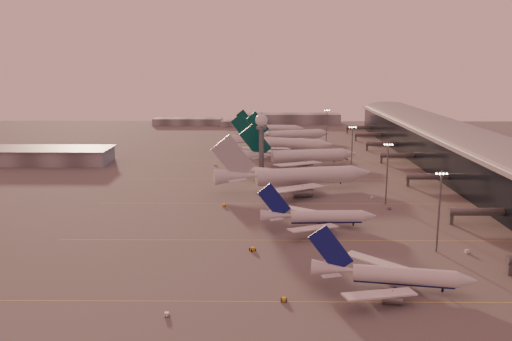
{
  "coord_description": "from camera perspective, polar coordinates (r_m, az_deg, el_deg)",
  "views": [
    {
      "loc": [
        5.03,
        -155.88,
        57.14
      ],
      "look_at": [
        2.64,
        77.81,
        8.88
      ],
      "focal_mm": 38.0,
      "sensor_mm": 36.0,
      "label": 1
    }
  ],
  "objects": [
    {
      "name": "gsv_tug_mid",
      "position": [
        165.87,
        -0.38,
        -8.28
      ],
      "size": [
        3.68,
        4.29,
        1.05
      ],
      "color": "gold",
      "rests_on": "ground"
    },
    {
      "name": "mast_d",
      "position": [
        361.08,
        7.44,
        4.67
      ],
      "size": [
        3.6,
        0.56,
        25.0
      ],
      "color": "#55585C",
      "rests_on": "ground"
    },
    {
      "name": "gsv_catering_a",
      "position": [
        175.32,
        21.42,
        -7.46
      ],
      "size": [
        5.32,
        2.84,
        4.21
      ],
      "color": "silver",
      "rests_on": "ground"
    },
    {
      "name": "radar_tower",
      "position": [
        278.24,
        0.58,
        4.19
      ],
      "size": [
        6.4,
        6.4,
        31.1
      ],
      "color": "#55585C",
      "rests_on": "ground"
    },
    {
      "name": "gsv_truck_c",
      "position": [
        214.26,
        -3.32,
        -3.49
      ],
      "size": [
        4.69,
        5.9,
        2.29
      ],
      "color": "gold",
      "rests_on": "ground"
    },
    {
      "name": "gsv_truck_d",
      "position": [
        297.21,
        -4.32,
        0.79
      ],
      "size": [
        2.43,
        6.02,
        2.4
      ],
      "color": "silver",
      "rests_on": "ground"
    },
    {
      "name": "gsv_truck_a",
      "position": [
        127.88,
        -9.2,
        -14.52
      ],
      "size": [
        5.01,
        1.99,
        2.01
      ],
      "color": "silver",
      "rests_on": "ground"
    },
    {
      "name": "narrowbody_mid",
      "position": [
        188.02,
        6.57,
        -5.07
      ],
      "size": [
        41.05,
        32.73,
        16.03
      ],
      "color": "silver",
      "rests_on": "ground"
    },
    {
      "name": "greentail_d",
      "position": [
        420.03,
        1.54,
        4.31
      ],
      "size": [
        52.47,
        42.28,
        19.05
      ],
      "color": "silver",
      "rests_on": "ground"
    },
    {
      "name": "greentail_c",
      "position": [
        378.9,
        3.56,
        3.58
      ],
      "size": [
        60.06,
        47.79,
        22.49
      ],
      "color": "silver",
      "rests_on": "ground"
    },
    {
      "name": "mast_c",
      "position": [
        273.13,
        10.06,
        2.34
      ],
      "size": [
        3.6,
        0.56,
        25.0
      ],
      "color": "#55585C",
      "rests_on": "ground"
    },
    {
      "name": "terminal",
      "position": [
        288.95,
        21.44,
        1.57
      ],
      "size": [
        57.0,
        362.0,
        23.04
      ],
      "color": "black",
      "rests_on": "ground"
    },
    {
      "name": "mast_a",
      "position": [
        170.26,
        18.73,
        -3.73
      ],
      "size": [
        3.6,
        0.56,
        25.0
      ],
      "color": "#55585C",
      "rests_on": "ground"
    },
    {
      "name": "greentail_a",
      "position": [
        294.51,
        4.68,
        1.27
      ],
      "size": [
        64.6,
        51.7,
        23.68
      ],
      "color": "silver",
      "rests_on": "ground"
    },
    {
      "name": "gsv_catering_b",
      "position": [
        230.44,
        12.14,
        -2.46
      ],
      "size": [
        4.97,
        2.78,
        3.87
      ],
      "color": "silver",
      "rests_on": "ground"
    },
    {
      "name": "mast_b",
      "position": [
        221.02,
        13.64,
        0.01
      ],
      "size": [
        3.6,
        0.56,
        25.0
      ],
      "color": "#55585C",
      "rests_on": "ground"
    },
    {
      "name": "widebody_white",
      "position": [
        241.41,
        4.12,
        -0.97
      ],
      "size": [
        71.95,
        57.06,
        25.64
      ],
      "color": "silver",
      "rests_on": "ground"
    },
    {
      "name": "narrowbody_near",
      "position": [
        142.47,
        14.09,
        -10.91
      ],
      "size": [
        41.17,
        32.58,
        16.2
      ],
      "color": "silver",
      "rests_on": "ground"
    },
    {
      "name": "gsv_tug_near",
      "position": [
        133.68,
        2.94,
        -13.42
      ],
      "size": [
        2.12,
        3.4,
        0.95
      ],
      "color": "gold",
      "rests_on": "ground"
    },
    {
      "name": "distant_horizon",
      "position": [
        483.97,
        0.3,
        5.35
      ],
      "size": [
        165.0,
        37.5,
        9.0
      ],
      "color": "#5A5C61",
      "rests_on": "ground"
    },
    {
      "name": "gsv_truck_b",
      "position": [
        215.73,
        13.95,
        -3.71
      ],
      "size": [
        6.16,
        2.98,
        2.38
      ],
      "color": "slate",
      "rests_on": "ground"
    },
    {
      "name": "gsv_tug_hangar",
      "position": [
        316.59,
        9.53,
        1.2
      ],
      "size": [
        3.7,
        2.77,
        0.94
      ],
      "color": "gold",
      "rests_on": "ground"
    },
    {
      "name": "taxiway_markings",
      "position": [
        220.86,
        7.07,
        -3.41
      ],
      "size": [
        180.0,
        185.25,
        0.02
      ],
      "color": "gold",
      "rests_on": "ground"
    },
    {
      "name": "hangar",
      "position": [
        325.53,
        -22.02,
        1.47
      ],
      "size": [
        82.0,
        27.0,
        8.5
      ],
      "color": "#5A5C61",
      "rests_on": "ground"
    },
    {
      "name": "ground",
      "position": [
        166.1,
        -1.2,
        -8.46
      ],
      "size": [
        700.0,
        700.0,
        0.0
      ],
      "primitive_type": "plane",
      "color": "#525050",
      "rests_on": "ground"
    },
    {
      "name": "greentail_b",
      "position": [
        339.37,
        2.71,
        2.68
      ],
      "size": [
        63.54,
        50.64,
        23.62
      ],
      "color": "silver",
      "rests_on": "ground"
    }
  ]
}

